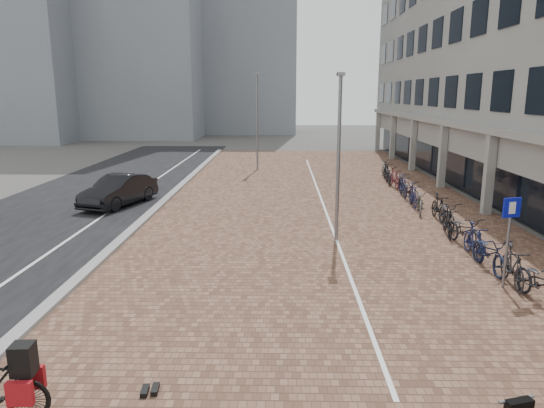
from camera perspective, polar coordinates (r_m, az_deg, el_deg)
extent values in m
plane|color=#474442|center=(11.27, -0.62, -13.22)|extent=(140.00, 140.00, 0.00)
cube|color=brown|center=(22.73, 5.35, 0.10)|extent=(14.50, 42.00, 0.04)
cube|color=black|center=(24.51, -21.23, 0.19)|extent=(8.00, 50.00, 0.03)
cube|color=gray|center=(23.30, -12.34, 0.32)|extent=(0.35, 42.00, 0.14)
cube|color=white|center=(23.82, -16.78, 0.22)|extent=(0.12, 44.00, 0.00)
cube|color=white|center=(22.74, 5.85, 0.16)|extent=(0.10, 30.00, 0.00)
cube|color=gray|center=(29.27, 28.33, 18.22)|extent=(8.00, 40.00, 13.00)
cube|color=black|center=(27.92, 20.63, 5.20)|extent=(0.15, 38.00, 3.20)
cube|color=gray|center=(27.71, 20.52, 8.80)|extent=(1.60, 38.00, 0.30)
cube|color=gray|center=(22.08, 23.74, 3.18)|extent=(0.35, 0.35, 3.40)
cube|color=gray|center=(27.66, 19.06, 5.25)|extent=(0.35, 0.35, 3.40)
cube|color=gray|center=(33.39, 15.95, 6.60)|extent=(0.35, 0.35, 3.40)
cube|color=gray|center=(39.20, 13.75, 7.55)|extent=(0.35, 0.35, 3.40)
cube|color=gray|center=(45.06, 12.11, 8.24)|extent=(0.35, 0.35, 3.40)
cube|color=gray|center=(65.78, -2.80, 19.65)|extent=(12.00, 10.00, 26.00)
cube|color=gray|center=(58.63, -26.69, 16.30)|extent=(10.00, 10.00, 20.00)
imported|color=black|center=(23.11, -17.22, 1.50)|extent=(2.67, 4.40, 1.37)
cube|color=maroon|center=(8.92, -28.54, -17.97)|extent=(0.38, 0.13, 0.38)
cylinder|color=slate|center=(13.89, 25.46, -4.57)|extent=(0.07, 0.07, 2.20)
cube|color=#0C15A6|center=(13.62, 25.92, -0.37)|extent=(0.49, 0.17, 0.50)
cylinder|color=slate|center=(16.52, 7.66, 5.02)|extent=(0.12, 0.12, 5.52)
cylinder|color=slate|center=(32.38, -1.72, 9.35)|extent=(0.12, 0.12, 6.15)
imported|color=black|center=(13.45, 28.53, -8.04)|extent=(0.81, 2.01, 1.04)
imported|color=black|center=(14.36, 25.99, -6.49)|extent=(0.68, 1.79, 1.05)
imported|color=black|center=(15.31, 23.75, -5.17)|extent=(0.80, 2.01, 1.04)
imported|color=#161B3F|center=(16.33, 22.29, -3.94)|extent=(0.53, 1.76, 1.05)
imported|color=black|center=(17.40, 21.28, -2.89)|extent=(1.05, 2.07, 1.04)
imported|color=black|center=(18.40, 19.61, -1.93)|extent=(0.77, 1.80, 1.05)
imported|color=black|center=(19.57, 19.53, -1.10)|extent=(0.77, 2.00, 1.04)
imported|color=black|center=(20.64, 18.64, -0.33)|extent=(0.53, 1.76, 1.05)
imported|color=#514F4A|center=(21.60, 16.68, 0.33)|extent=(1.06, 2.07, 1.04)
imported|color=#15173A|center=(22.69, 15.96, 0.97)|extent=(0.63, 1.78, 1.05)
imported|color=#232228|center=(23.80, 15.49, 1.51)|extent=(0.71, 1.98, 1.04)
imported|color=#151B3B|center=(24.90, 14.88, 2.04)|extent=(0.59, 1.77, 1.05)
imported|color=black|center=(26.04, 14.64, 2.48)|extent=(0.94, 2.05, 1.04)
imported|color=#52151F|center=(27.12, 13.90, 2.93)|extent=(0.65, 1.78, 1.05)
imported|color=black|center=(28.22, 13.31, 3.31)|extent=(0.87, 2.03, 1.04)
imported|color=black|center=(29.35, 13.05, 3.68)|extent=(0.59, 1.77, 1.05)
imported|color=#5E5C55|center=(30.50, 12.92, 4.00)|extent=(0.78, 2.00, 1.04)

